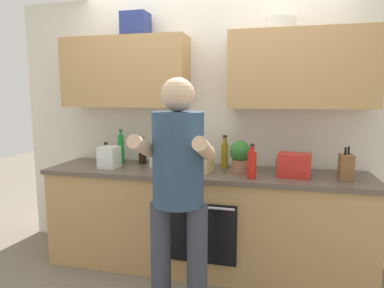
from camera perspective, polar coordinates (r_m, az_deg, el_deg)
ground_plane at (r=3.32m, az=1.84°, el=-19.88°), size 12.00×12.00×0.00m
back_wall_unit at (r=3.20m, az=2.93°, el=7.09°), size 4.00×0.38×2.50m
counter at (r=3.13m, az=1.88°, el=-12.56°), size 2.84×0.67×0.90m
person_standing at (r=2.26m, az=-2.36°, el=-6.47°), size 0.49×0.45×1.67m
bottle_hotsauce at (r=2.74m, az=10.07°, el=-3.35°), size 0.07×0.07×0.28m
bottle_soda at (r=3.38m, az=-11.84°, el=-0.75°), size 0.06×0.06×0.33m
bottle_oil at (r=3.12m, az=5.52°, el=-1.72°), size 0.07×0.07×0.30m
bottle_vinegar at (r=3.55m, az=-14.26°, el=-1.52°), size 0.08×0.08×0.19m
bottle_soy at (r=3.32m, az=-8.34°, el=-1.54°), size 0.07×0.07×0.26m
cup_stoneware at (r=3.10m, az=14.62°, el=-3.38°), size 0.08×0.08×0.10m
mixing_bowl at (r=3.18m, az=-5.05°, el=-3.08°), size 0.24×0.24×0.08m
knife_block at (r=2.91m, az=24.51°, el=-3.57°), size 0.10×0.14×0.26m
potted_herb at (r=2.91m, az=8.08°, el=-1.89°), size 0.18×0.18×0.28m
grocery_bag_produce at (r=3.20m, az=-13.79°, el=-2.18°), size 0.16×0.17×0.20m
grocery_bag_crisps at (r=2.88m, az=16.86°, el=-3.44°), size 0.28×0.21×0.19m
grocery_bag_bread at (r=2.94m, az=1.21°, el=-2.74°), size 0.25×0.21×0.21m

